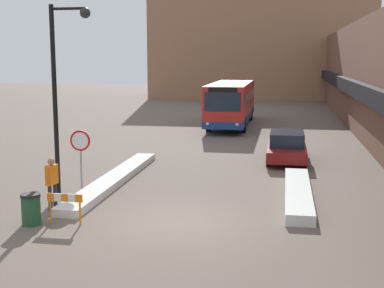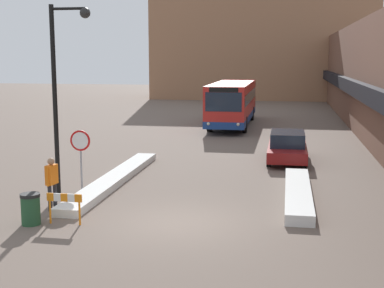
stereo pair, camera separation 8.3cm
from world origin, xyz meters
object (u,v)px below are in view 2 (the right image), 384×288
Objects in this scene: stop_sign at (80,148)px; construction_barricade at (64,203)px; street_lamp at (62,81)px; city_bus at (233,102)px; parked_car_front at (287,147)px; trash_bin at (31,209)px; pedestrian at (52,179)px.

construction_barricade is at bearing -75.81° from stop_sign.
stop_sign is 0.35× the size of street_lamp.
parked_car_front is (3.97, -13.08, -1.00)m from city_bus.
city_bus is 13.71m from parked_car_front.
city_bus reaches higher than trash_bin.
pedestrian is at bearing -92.54° from stop_sign.
construction_barricade is at bearing -120.33° from parked_car_front.
stop_sign is 2.59m from street_lamp.
stop_sign reaches higher than pedestrian.
trash_bin is (-3.54, -24.45, -1.23)m from city_bus.
city_bus is 24.40m from construction_barricade.
city_bus is at bearing -0.77° from pedestrian.
city_bus is 6.75× the size of pedestrian.
pedestrian reaches higher than trash_bin.
parked_car_front is 11.84m from street_lamp.
pedestrian is at bearing -127.80° from parked_car_front.
stop_sign is 2.37m from pedestrian.
city_bus is at bearing 80.36° from stop_sign.
city_bus is 12.27× the size of trash_bin.
stop_sign is 4.08m from trash_bin.
pedestrian is at bearing -83.34° from street_lamp.
stop_sign is at bearing -134.97° from parked_car_front.
street_lamp is 7.06× the size of trash_bin.
street_lamp is 4.78m from trash_bin.
construction_barricade is at bearing -96.02° from city_bus.
stop_sign reaches higher than parked_car_front.
pedestrian is 1.82× the size of trash_bin.
construction_barricade is (-2.56, -24.24, -1.05)m from city_bus.
pedestrian is at bearing 126.27° from construction_barricade.
city_bus is 10.59× the size of construction_barricade.
stop_sign is 2.45× the size of trash_bin.
street_lamp is (-7.73, -8.29, 3.42)m from parked_car_front.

